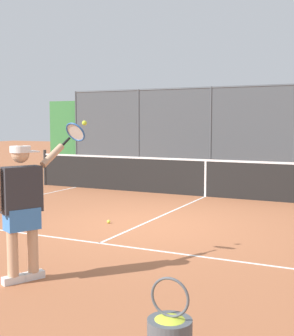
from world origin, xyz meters
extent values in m
plane|color=#A8603D|center=(0.00, 0.00, 0.00)|extent=(60.00, 60.00, 0.00)
cube|color=white|center=(0.00, 1.49, 0.00)|extent=(6.21, 0.05, 0.01)
cube|color=white|center=(0.00, -1.08, 0.00)|extent=(0.05, 5.14, 0.01)
cylinder|color=#474C51|center=(1.46, -8.52, 1.59)|extent=(0.07, 0.07, 3.18)
cylinder|color=#474C51|center=(4.38, -8.52, 1.59)|extent=(0.07, 0.07, 3.18)
cylinder|color=#474C51|center=(7.30, -8.52, 1.59)|extent=(0.07, 0.07, 3.18)
cylinder|color=#474C51|center=(0.00, -8.52, 3.14)|extent=(14.60, 0.05, 0.05)
cube|color=#474C51|center=(0.00, -8.52, 1.59)|extent=(14.60, 0.02, 3.18)
cube|color=#387A3D|center=(0.00, -9.17, 1.40)|extent=(17.60, 0.90, 2.80)
cube|color=silver|center=(0.00, -8.34, 0.07)|extent=(15.60, 0.18, 0.15)
cylinder|color=#2D2D2D|center=(5.11, -3.65, 0.54)|extent=(0.09, 0.09, 1.07)
cube|color=black|center=(0.00, -3.65, 0.46)|extent=(10.14, 0.02, 0.91)
cube|color=white|center=(0.00, -3.65, 0.94)|extent=(10.14, 0.04, 0.05)
cube|color=white|center=(0.00, -3.65, 0.46)|extent=(0.05, 0.04, 0.91)
cube|color=silver|center=(-0.04, 3.50, 0.04)|extent=(0.21, 0.28, 0.09)
cylinder|color=tan|center=(-0.04, 3.50, 0.47)|extent=(0.13, 0.13, 0.75)
cube|color=silver|center=(-0.16, 3.27, 0.04)|extent=(0.21, 0.28, 0.09)
cylinder|color=tan|center=(-0.16, 3.27, 0.47)|extent=(0.13, 0.13, 0.75)
cube|color=#3D7AC6|center=(-0.10, 3.38, 0.76)|extent=(0.37, 0.45, 0.26)
cube|color=#2D2D33|center=(-0.10, 3.38, 1.11)|extent=(0.39, 0.51, 0.54)
cylinder|color=tan|center=(-0.24, 2.97, 1.49)|extent=(0.13, 0.38, 0.28)
sphere|color=tan|center=(-0.10, 3.38, 1.53)|extent=(0.21, 0.21, 0.21)
cylinder|color=white|center=(-0.10, 3.38, 1.58)|extent=(0.32, 0.32, 0.08)
cube|color=white|center=(-0.15, 3.28, 1.55)|extent=(0.24, 0.24, 0.02)
cylinder|color=black|center=(-0.28, 2.74, 1.65)|extent=(0.05, 0.17, 0.13)
torus|color=#28569E|center=(-0.30, 2.55, 1.77)|extent=(0.32, 0.22, 0.26)
cylinder|color=silver|center=(-0.30, 2.55, 1.77)|extent=(0.26, 0.17, 0.21)
sphere|color=#CCDB33|center=(-0.33, 2.37, 1.89)|extent=(0.07, 0.07, 0.07)
sphere|color=#D6E042|center=(0.61, 0.18, 0.03)|extent=(0.07, 0.07, 0.07)
torus|color=#4C5156|center=(-2.57, 4.71, 0.68)|extent=(0.29, 0.02, 0.29)
ellipsoid|color=#C1D138|center=(-2.57, 4.71, 0.49)|extent=(0.27, 0.27, 0.10)
camera|label=1|loc=(-3.79, 7.60, 1.90)|focal=49.62mm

